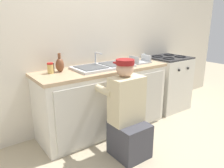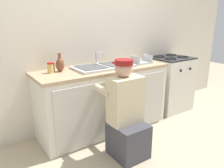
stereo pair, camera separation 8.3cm
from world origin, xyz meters
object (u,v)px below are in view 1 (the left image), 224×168
sink_double_basin (103,66)px  vase_decorative (60,65)px  plumber_person (128,117)px  spice_bottle_pepper (53,68)px  water_glass (144,57)px  condiment_jar (50,68)px  stove_range (167,83)px  dish_rack_tray (140,61)px

sink_double_basin → vase_decorative: (-0.56, 0.11, 0.07)m
plumber_person → spice_bottle_pepper: plumber_person is taller
sink_double_basin → water_glass: sink_double_basin is taller
condiment_jar → water_glass: size_ratio=1.28×
sink_double_basin → plumber_person: bearing=-100.8°
sink_double_basin → condiment_jar: bearing=171.2°
stove_range → vase_decorative: 1.96m
sink_double_basin → dish_rack_tray: 0.63m
condiment_jar → dish_rack_tray: bearing=-6.5°
stove_range → condiment_jar: (-2.01, 0.11, 0.50)m
plumber_person → vase_decorative: 1.03m
sink_double_basin → dish_rack_tray: size_ratio=2.86×
plumber_person → water_glass: size_ratio=11.04×
stove_range → dish_rack_tray: size_ratio=3.29×
stove_range → vase_decorative: size_ratio=4.01×
plumber_person → dish_rack_tray: plumber_person is taller
vase_decorative → dish_rack_tray: bearing=-7.4°
vase_decorative → spice_bottle_pepper: bearing=133.1°
stove_range → vase_decorative: bearing=176.6°
spice_bottle_pepper → vase_decorative: 0.11m
stove_range → water_glass: 0.70m
stove_range → sink_double_basin: bearing=179.9°
plumber_person → stove_range: bearing=24.7°
spice_bottle_pepper → condiment_jar: bearing=-126.1°
plumber_person → water_glass: plumber_person is taller
condiment_jar → stove_range: bearing=-3.1°
sink_double_basin → condiment_jar: (-0.68, 0.11, 0.05)m
plumber_person → dish_rack_tray: size_ratio=3.94×
plumber_person → condiment_jar: plumber_person is taller
sink_double_basin → dish_rack_tray: sink_double_basin is taller
sink_double_basin → stove_range: 1.40m
sink_double_basin → water_glass: 0.83m
water_glass → spice_bottle_pepper: bearing=175.9°
stove_range → water_glass: (-0.50, 0.08, 0.48)m
vase_decorative → stove_range: bearing=-3.4°
spice_bottle_pepper → condiment_jar: 0.10m
vase_decorative → dish_rack_tray: vase_decorative is taller
spice_bottle_pepper → water_glass: bearing=-4.1°
water_glass → dish_rack_tray: dish_rack_tray is taller
vase_decorative → sink_double_basin: bearing=-11.3°
spice_bottle_pepper → dish_rack_tray: dish_rack_tray is taller
spice_bottle_pepper → water_glass: size_ratio=1.05×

